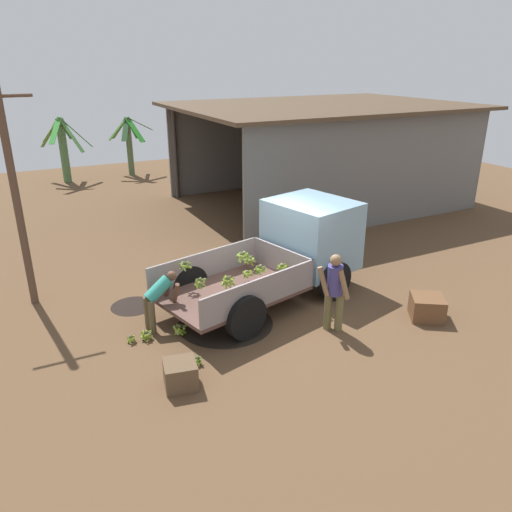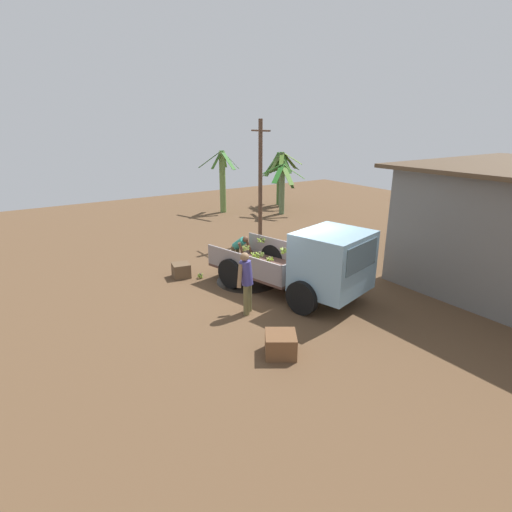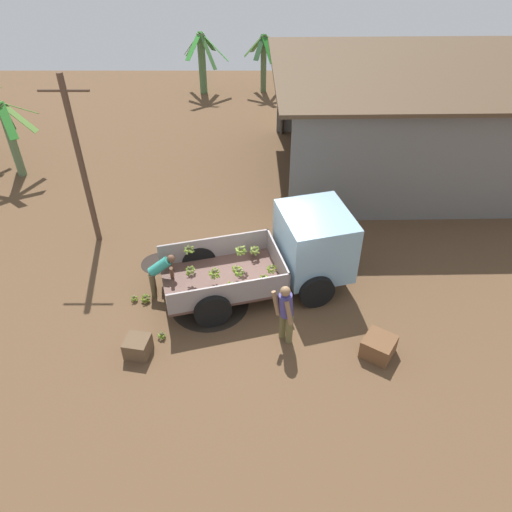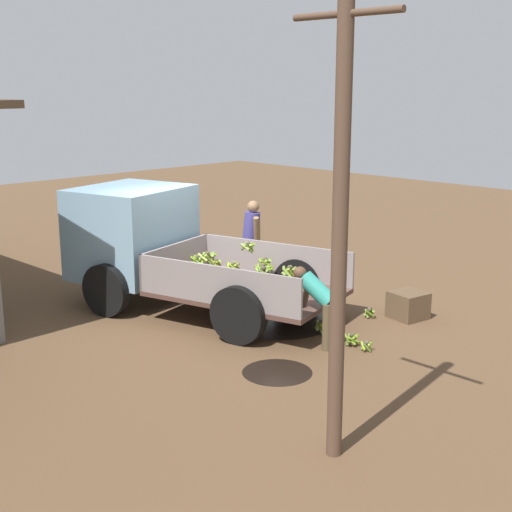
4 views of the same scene
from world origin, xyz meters
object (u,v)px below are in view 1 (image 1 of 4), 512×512
at_px(cargo_truck, 299,244).
at_px(wooden_crate_1, 427,307).
at_px(banana_bunch_on_ground_2, 131,338).
at_px(banana_bunch_on_ground_3, 146,335).
at_px(person_foreground_visitor, 334,289).
at_px(utility_pole, 15,193).
at_px(banana_bunch_on_ground_1, 197,360).
at_px(wooden_crate_0, 180,374).
at_px(banana_bunch_on_ground_0, 180,329).
at_px(person_worker_loading, 158,297).

relative_size(cargo_truck, wooden_crate_1, 7.64).
distance_m(cargo_truck, banana_bunch_on_ground_2, 4.48).
xyz_separation_m(banana_bunch_on_ground_3, wooden_crate_1, (5.70, -1.77, 0.14)).
bearing_deg(banana_bunch_on_ground_2, person_foreground_visitor, -19.24).
bearing_deg(person_foreground_visitor, banana_bunch_on_ground_3, -61.58).
bearing_deg(utility_pole, banana_bunch_on_ground_3, -55.49).
bearing_deg(banana_bunch_on_ground_1, banana_bunch_on_ground_2, 125.02).
distance_m(banana_bunch_on_ground_3, wooden_crate_0, 1.76).
bearing_deg(wooden_crate_0, cargo_truck, 33.75).
height_order(utility_pole, person_foreground_visitor, utility_pole).
bearing_deg(person_foreground_visitor, banana_bunch_on_ground_2, -60.39).
bearing_deg(cargo_truck, wooden_crate_0, -161.04).
bearing_deg(banana_bunch_on_ground_1, wooden_crate_1, -5.43).
distance_m(banana_bunch_on_ground_0, banana_bunch_on_ground_3, 0.67).
distance_m(cargo_truck, banana_bunch_on_ground_0, 3.59).
xyz_separation_m(utility_pole, wooden_crate_1, (7.60, -4.54, -2.35)).
bearing_deg(banana_bunch_on_ground_2, wooden_crate_1, -16.62).
xyz_separation_m(banana_bunch_on_ground_1, wooden_crate_0, (-0.47, -0.46, 0.13)).
height_order(banana_bunch_on_ground_2, banana_bunch_on_ground_3, banana_bunch_on_ground_3).
distance_m(utility_pole, banana_bunch_on_ground_0, 4.57).
xyz_separation_m(wooden_crate_0, wooden_crate_1, (5.55, -0.02, 0.02)).
xyz_separation_m(person_worker_loading, wooden_crate_0, (-0.24, -2.11, -0.49)).
bearing_deg(person_foreground_visitor, wooden_crate_0, -34.02).
height_order(banana_bunch_on_ground_0, banana_bunch_on_ground_2, banana_bunch_on_ground_0).
bearing_deg(banana_bunch_on_ground_3, wooden_crate_1, -17.25).
bearing_deg(wooden_crate_1, banana_bunch_on_ground_0, 161.73).
bearing_deg(wooden_crate_0, banana_bunch_on_ground_0, 72.52).
bearing_deg(banana_bunch_on_ground_2, banana_bunch_on_ground_0, -7.59).
bearing_deg(utility_pole, banana_bunch_on_ground_2, -59.75).
distance_m(utility_pole, person_foreground_visitor, 7.01).
bearing_deg(utility_pole, wooden_crate_1, -30.83).
distance_m(wooden_crate_0, wooden_crate_1, 5.55).
height_order(cargo_truck, wooden_crate_0, cargo_truck).
bearing_deg(banana_bunch_on_ground_1, utility_pole, 121.85).
bearing_deg(person_worker_loading, wooden_crate_0, -106.90).
relative_size(person_foreground_visitor, banana_bunch_on_ground_1, 7.48).
distance_m(person_foreground_visitor, banana_bunch_on_ground_1, 3.06).
xyz_separation_m(banana_bunch_on_ground_1, wooden_crate_1, (5.08, -0.48, 0.14)).
bearing_deg(cargo_truck, wooden_crate_1, -71.22).
bearing_deg(banana_bunch_on_ground_1, banana_bunch_on_ground_0, 87.70).
bearing_deg(banana_bunch_on_ground_3, banana_bunch_on_ground_2, 175.85).
distance_m(utility_pole, banana_bunch_on_ground_2, 4.04).
relative_size(cargo_truck, banana_bunch_on_ground_0, 17.71).
xyz_separation_m(utility_pole, banana_bunch_on_ground_2, (1.60, -2.75, -2.50)).
xyz_separation_m(banana_bunch_on_ground_1, banana_bunch_on_ground_2, (-0.92, 1.31, -0.01)).
xyz_separation_m(banana_bunch_on_ground_0, banana_bunch_on_ground_1, (-0.05, -1.18, -0.03)).
height_order(person_foreground_visitor, wooden_crate_0, person_foreground_visitor).
xyz_separation_m(person_foreground_visitor, banana_bunch_on_ground_0, (-2.89, 1.22, -0.81)).
relative_size(utility_pole, banana_bunch_on_ground_0, 17.15).
distance_m(utility_pole, wooden_crate_1, 9.16).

